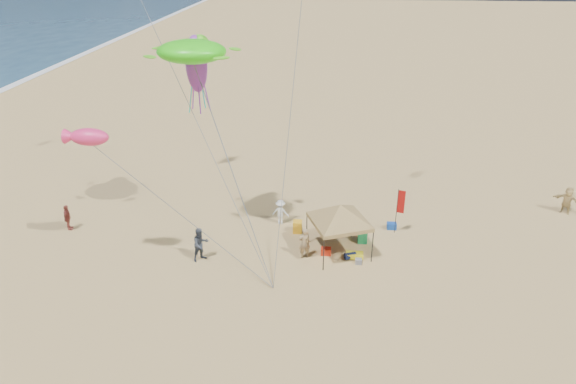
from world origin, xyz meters
name	(u,v)px	position (x,y,z in m)	size (l,w,h in m)	color
ground	(283,296)	(0.00, 0.00, 0.00)	(280.00, 280.00, 0.00)	tan
canopy_tent	(340,207)	(2.61, 4.04, 2.77)	(5.03, 5.03, 3.33)	black
feather_flag	(400,204)	(5.99, 6.41, 1.86)	(0.41, 0.14, 2.76)	black
cooler_red	(326,251)	(1.96, 3.79, 0.19)	(0.54, 0.38, 0.38)	red
cooler_blue	(392,226)	(5.71, 6.88, 0.19)	(0.54, 0.38, 0.38)	#133F9D
bag_navy	(350,256)	(3.25, 3.46, 0.18)	(0.36, 0.36, 0.60)	#0E193D
bag_orange	(319,216)	(1.47, 7.80, 0.18)	(0.36, 0.36, 0.60)	orange
chair_green	(362,236)	(3.95, 5.25, 0.35)	(0.50, 0.50, 0.70)	#198E46
chair_yellow	(297,227)	(0.28, 6.03, 0.35)	(0.50, 0.50, 0.70)	gold
crate_grey	(359,261)	(3.67, 3.04, 0.14)	(0.34, 0.30, 0.28)	slate
beach_cart	(355,255)	(3.47, 3.53, 0.20)	(0.90, 0.50, 0.24)	#FFF31C
person_near_a	(304,243)	(0.83, 3.43, 0.87)	(0.63, 0.42, 1.74)	#9E835A
person_near_b	(201,244)	(-4.52, 2.73, 0.93)	(0.90, 0.70, 1.86)	#313843
person_near_c	(280,212)	(-0.78, 6.96, 0.77)	(0.99, 0.57, 1.54)	white
person_far_a	(68,217)	(-12.93, 5.22, 0.78)	(0.91, 0.38, 1.55)	#9E483C
person_far_c	(567,200)	(16.53, 9.83, 0.86)	(1.60, 0.51, 1.73)	tan
turtle_kite	(191,51)	(-4.89, 5.23, 10.29)	(3.41, 2.73, 1.14)	#2FE513
fish_kite	(89,137)	(-9.09, 1.88, 6.98)	(1.83, 0.92, 0.81)	#ED2C6C
squid_kite	(196,64)	(-5.12, 6.83, 9.34)	(1.14, 1.14, 2.97)	purple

